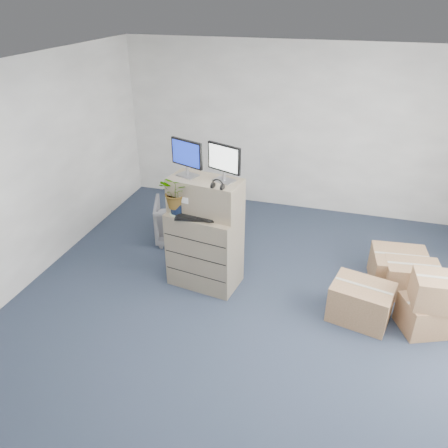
{
  "coord_description": "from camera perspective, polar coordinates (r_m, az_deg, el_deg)",
  "views": [
    {
      "loc": [
        0.85,
        -3.68,
        3.5
      ],
      "look_at": [
        -0.36,
        0.4,
        1.18
      ],
      "focal_mm": 35.0,
      "sensor_mm": 36.0,
      "label": 1
    }
  ],
  "objects": [
    {
      "name": "headphones",
      "position": [
        5.0,
        -0.84,
        5.12
      ],
      "size": [
        0.15,
        0.04,
        0.15
      ],
      "primitive_type": "torus",
      "rotation": [
        1.57,
        0.0,
        -0.15
      ],
      "color": "black",
      "rests_on": "filing_cabinet_upper"
    },
    {
      "name": "water_bottle",
      "position": [
        5.39,
        -1.56,
        2.74
      ],
      "size": [
        0.07,
        0.07,
        0.24
      ],
      "primitive_type": "cylinder",
      "color": "gray",
      "rests_on": "filing_cabinet_lower"
    },
    {
      "name": "phone_dock",
      "position": [
        5.42,
        -3.36,
        1.97
      ],
      "size": [
        0.07,
        0.06,
        0.13
      ],
      "rotation": [
        0.0,
        0.0,
        -0.15
      ],
      "color": "silver",
      "rests_on": "filing_cabinet_lower"
    },
    {
      "name": "ground",
      "position": [
        5.15,
        2.67,
        -14.24
      ],
      "size": [
        7.0,
        7.0,
        0.0
      ],
      "primitive_type": "plane",
      "color": "#242E42",
      "rests_on": "ground"
    },
    {
      "name": "monitor_right",
      "position": [
        5.11,
        -0.0,
        8.23
      ],
      "size": [
        0.44,
        0.25,
        0.45
      ],
      "rotation": [
        0.0,
        0.0,
        -0.38
      ],
      "color": "#99999E",
      "rests_on": "filing_cabinet_upper"
    },
    {
      "name": "cardboard_boxes",
      "position": [
        5.8,
        21.9,
        -7.73
      ],
      "size": [
        1.45,
        1.53,
        0.76
      ],
      "color": "olive",
      "rests_on": "ground"
    },
    {
      "name": "mouse",
      "position": [
        5.21,
        -0.22,
        0.53
      ],
      "size": [
        0.1,
        0.08,
        0.03
      ],
      "primitive_type": "ellipsoid",
      "rotation": [
        0.0,
        0.0,
        -0.17
      ],
      "color": "silver",
      "rests_on": "filing_cabinet_lower"
    },
    {
      "name": "office_chair",
      "position": [
        6.77,
        -5.96,
        0.8
      ],
      "size": [
        0.88,
        0.86,
        0.72
      ],
      "primitive_type": "imported",
      "rotation": [
        0.0,
        0.0,
        3.5
      ],
      "color": "slate",
      "rests_on": "ground"
    },
    {
      "name": "external_drive",
      "position": [
        5.38,
        0.79,
        1.6
      ],
      "size": [
        0.22,
        0.19,
        0.06
      ],
      "primitive_type": "cube",
      "rotation": [
        0.0,
        0.0,
        -0.21
      ],
      "color": "black",
      "rests_on": "filing_cabinet_lower"
    },
    {
      "name": "potted_plant",
      "position": [
        5.33,
        -6.2,
        3.63
      ],
      "size": [
        0.5,
        0.52,
        0.41
      ],
      "rotation": [
        0.0,
        0.0,
        -0.15
      ],
      "color": "#9FBC97",
      "rests_on": "filing_cabinet_lower"
    },
    {
      "name": "filing_cabinet_upper",
      "position": [
        5.35,
        -2.43,
        3.7
      ],
      "size": [
        0.94,
        0.57,
        0.44
      ],
      "primitive_type": "cube",
      "rotation": [
        0.0,
        0.0,
        -0.15
      ],
      "color": "gray",
      "rests_on": "filing_cabinet_lower"
    },
    {
      "name": "wall_back",
      "position": [
        7.54,
        9.61,
        12.04
      ],
      "size": [
        6.0,
        0.02,
        2.8
      ],
      "primitive_type": "cube",
      "color": "#BCB9B2",
      "rests_on": "ground"
    },
    {
      "name": "keyboard",
      "position": [
        5.3,
        -3.62,
        0.93
      ],
      "size": [
        0.54,
        0.3,
        0.03
      ],
      "primitive_type": "cube",
      "rotation": [
        0.0,
        0.0,
        0.18
      ],
      "color": "black",
      "rests_on": "filing_cabinet_lower"
    },
    {
      "name": "monitor_left",
      "position": [
        5.28,
        -4.89,
        8.83
      ],
      "size": [
        0.44,
        0.25,
        0.45
      ],
      "rotation": [
        0.0,
        0.0,
        -0.37
      ],
      "color": "#99999E",
      "rests_on": "filing_cabinet_upper"
    },
    {
      "name": "filing_cabinet_lower",
      "position": [
        5.66,
        -2.51,
        -3.24
      ],
      "size": [
        0.95,
        0.66,
        1.03
      ],
      "primitive_type": "cube",
      "rotation": [
        0.0,
        0.0,
        -0.15
      ],
      "color": "gray",
      "rests_on": "ground"
    },
    {
      "name": "tissue_box",
      "position": [
        5.34,
        1.09,
        2.2
      ],
      "size": [
        0.23,
        0.17,
        0.08
      ],
      "primitive_type": "cube",
      "rotation": [
        0.0,
        0.0,
        -0.36
      ],
      "color": "#4397E6",
      "rests_on": "external_drive"
    }
  ]
}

